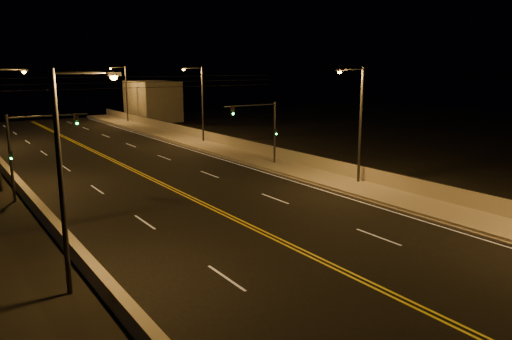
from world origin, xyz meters
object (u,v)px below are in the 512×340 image
traffic_signal_left (27,145)px  traffic_signal_right (265,126)px  streetlight_3 (124,90)px  streetlight_1 (358,118)px  streetlight_4 (68,166)px  streetlight_2 (200,99)px

traffic_signal_left → traffic_signal_right: bearing=0.0°
traffic_signal_left → streetlight_3: bearing=62.7°
streetlight_1 → streetlight_3: 48.64m
streetlight_1 → traffic_signal_left: size_ratio=1.53×
traffic_signal_right → streetlight_4: bearing=-141.4°
streetlight_1 → streetlight_2: (0.00, 24.12, 0.00)m
streetlight_2 → traffic_signal_left: bearing=-143.9°
streetlight_3 → streetlight_4: (-21.41, -55.16, 0.00)m
streetlight_4 → traffic_signal_right: streetlight_4 is taller
streetlight_2 → traffic_signal_right: bearing=-96.0°
streetlight_4 → streetlight_2: bearing=55.1°
streetlight_3 → streetlight_1: bearing=-90.0°
streetlight_1 → traffic_signal_right: (-1.56, 9.34, -1.37)m
streetlight_4 → traffic_signal_right: size_ratio=1.53×
streetlight_3 → streetlight_4: 59.17m
streetlight_3 → traffic_signal_left: (-20.24, -39.30, -1.37)m
streetlight_3 → traffic_signal_left: 44.23m
streetlight_2 → streetlight_3: size_ratio=1.00×
streetlight_4 → traffic_signal_right: 25.44m
streetlight_2 → streetlight_4: (-21.41, -30.64, 0.00)m
streetlight_1 → traffic_signal_right: 9.57m
streetlight_1 → traffic_signal_left: 22.34m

